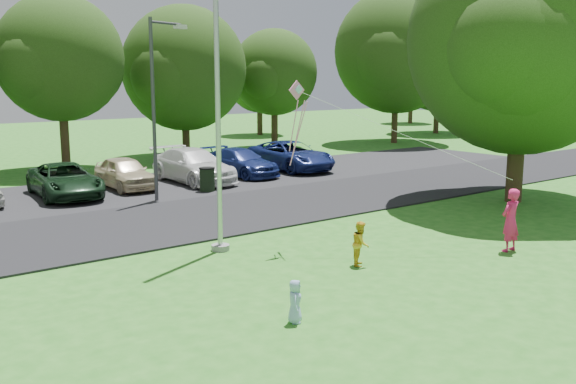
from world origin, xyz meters
TOP-DOWN VIEW (x-y plane):
  - ground at (0.00, 0.00)m, footprint 120.00×120.00m
  - park_road at (0.00, 9.00)m, footprint 60.00×6.00m
  - parking_strip at (0.00, 15.50)m, footprint 42.00×7.00m
  - flagpole at (-3.50, 5.00)m, footprint 0.50×0.50m
  - street_lamp at (-1.49, 12.50)m, footprint 1.86×0.80m
  - trash_can at (0.84, 13.00)m, footprint 0.66×0.66m
  - big_tree at (8.99, 4.05)m, footprint 9.13×8.43m
  - tree_row at (1.59, 24.23)m, footprint 64.35×11.94m
  - horizon_trees at (4.06, 33.88)m, footprint 77.46×7.20m
  - parked_cars at (1.07, 15.55)m, footprint 16.82×5.53m
  - woman at (2.71, 0.10)m, footprint 0.65×0.44m
  - child_yellow at (-1.44, 1.63)m, footprint 0.70×0.68m
  - child_blue at (-5.15, -0.38)m, footprint 0.48×0.50m
  - kite at (-1.50, 3.87)m, footprint 4.61×4.13m

SIDE VIEW (x-z plane):
  - ground at x=0.00m, z-range 0.00..0.00m
  - park_road at x=0.00m, z-range 0.00..0.06m
  - parking_strip at x=0.00m, z-range 0.00..0.06m
  - child_blue at x=-5.15m, z-range 0.00..0.86m
  - trash_can at x=0.84m, z-range 0.00..1.04m
  - child_yellow at x=-1.44m, z-range 0.00..1.13m
  - parked_cars at x=1.07m, z-range 0.01..1.49m
  - woman at x=2.71m, z-range 0.00..1.74m
  - kite at x=-1.50m, z-range 2.51..5.16m
  - street_lamp at x=-1.49m, z-range 0.69..7.54m
  - flagpole at x=-3.50m, z-range -0.83..9.17m
  - horizon_trees at x=4.06m, z-range 0.79..7.81m
  - tree_row at x=1.59m, z-range 0.27..11.15m
  - big_tree at x=8.99m, z-range 0.71..10.96m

